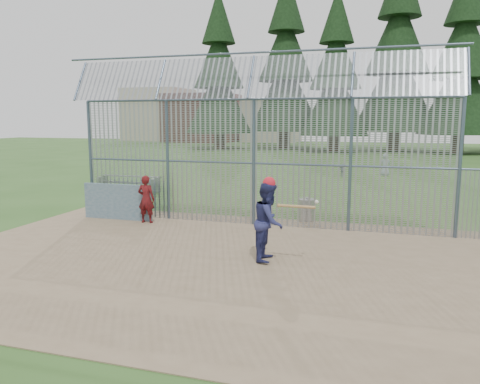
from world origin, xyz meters
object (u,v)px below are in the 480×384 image
(bleacher, at_px, (128,183))
(onlooker, at_px, (146,199))
(dugout_wall, at_px, (118,202))
(trash_can, at_px, (307,210))
(batter, at_px, (269,221))

(bleacher, bearing_deg, onlooker, -55.11)
(dugout_wall, height_order, trash_can, dugout_wall)
(batter, xyz_separation_m, trash_can, (0.19, 4.71, -0.59))
(batter, relative_size, onlooker, 1.21)
(trash_can, bearing_deg, dugout_wall, -164.73)
(batter, distance_m, trash_can, 4.75)
(batter, xyz_separation_m, onlooker, (-4.79, 2.84, -0.16))
(onlooker, distance_m, bleacher, 7.00)
(onlooker, bearing_deg, dugout_wall, -12.48)
(dugout_wall, bearing_deg, batter, -26.91)
(onlooker, relative_size, trash_can, 1.91)
(dugout_wall, bearing_deg, onlooker, -9.11)
(batter, height_order, bleacher, batter)
(dugout_wall, height_order, batter, batter)
(dugout_wall, height_order, onlooker, onlooker)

